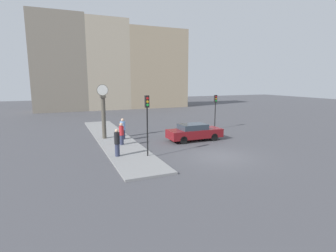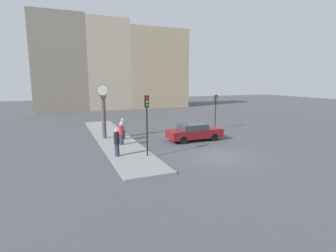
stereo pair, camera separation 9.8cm
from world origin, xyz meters
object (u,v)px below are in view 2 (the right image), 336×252
(street_clock, at_px, (104,112))
(pedestrian_red_top, at_px, (121,134))
(pedestrian_black_jacket, at_px, (117,143))
(pedestrian_blue_stripe, at_px, (123,129))
(traffic_light_far, at_px, (216,105))
(traffic_light_near, at_px, (147,113))
(sedan_car, at_px, (194,132))

(street_clock, xyz_separation_m, pedestrian_red_top, (0.83, -2.81, -1.35))
(pedestrian_black_jacket, bearing_deg, pedestrian_blue_stripe, 72.54)
(pedestrian_black_jacket, bearing_deg, traffic_light_far, 28.66)
(traffic_light_far, height_order, pedestrian_red_top, traffic_light_far)
(street_clock, xyz_separation_m, pedestrian_black_jacket, (-0.14, -5.76, -1.30))
(traffic_light_near, distance_m, street_clock, 6.69)
(sedan_car, xyz_separation_m, pedestrian_blue_stripe, (-5.52, 2.26, 0.27))
(sedan_car, height_order, pedestrian_red_top, pedestrian_red_top)
(sedan_car, distance_m, traffic_light_near, 6.50)
(traffic_light_near, xyz_separation_m, traffic_light_far, (9.67, 6.97, -0.39))
(pedestrian_red_top, bearing_deg, traffic_light_near, -76.50)
(traffic_light_far, xyz_separation_m, pedestrian_black_jacket, (-11.51, -6.29, -1.50))
(traffic_light_far, distance_m, street_clock, 11.38)
(traffic_light_far, bearing_deg, street_clock, -177.36)
(traffic_light_near, height_order, pedestrian_red_top, traffic_light_near)
(pedestrian_black_jacket, xyz_separation_m, pedestrian_red_top, (0.97, 2.95, -0.05))
(traffic_light_far, xyz_separation_m, pedestrian_blue_stripe, (-10.00, -1.48, -1.55))
(street_clock, distance_m, pedestrian_black_jacket, 5.91)
(pedestrian_black_jacket, relative_size, pedestrian_blue_stripe, 1.03)
(pedestrian_blue_stripe, xyz_separation_m, pedestrian_red_top, (-0.54, -1.86, -0.00))
(sedan_car, height_order, pedestrian_blue_stripe, pedestrian_blue_stripe)
(street_clock, bearing_deg, traffic_light_far, 2.64)
(pedestrian_red_top, bearing_deg, sedan_car, -3.81)
(sedan_car, relative_size, pedestrian_red_top, 2.71)
(pedestrian_blue_stripe, relative_size, pedestrian_red_top, 1.03)
(sedan_car, distance_m, pedestrian_red_top, 6.09)
(traffic_light_far, relative_size, pedestrian_blue_stripe, 2.02)
(street_clock, distance_m, pedestrian_red_top, 3.23)
(traffic_light_far, height_order, street_clock, street_clock)
(pedestrian_red_top, bearing_deg, street_clock, 106.40)
(traffic_light_near, distance_m, pedestrian_blue_stripe, 5.83)
(traffic_light_far, relative_size, pedestrian_red_top, 2.08)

